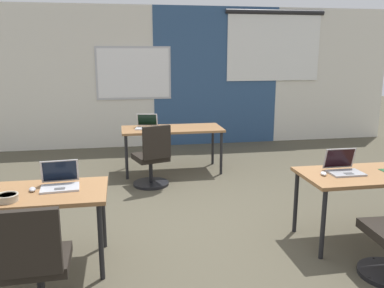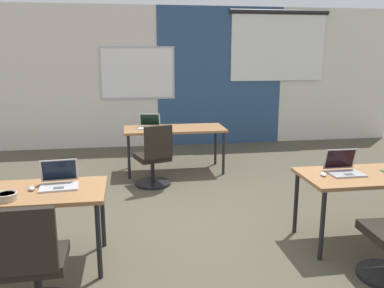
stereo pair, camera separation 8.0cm
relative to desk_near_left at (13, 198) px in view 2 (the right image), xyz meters
name	(u,v)px [view 2 (the right image)]	position (x,y,z in m)	size (l,w,h in m)	color
ground_plane	(198,227)	(1.75, 0.60, -0.66)	(24.00, 24.00, 0.00)	#4C4738
back_wall_assembly	(165,77)	(1.79, 4.80, 0.75)	(10.00, 0.27, 2.80)	silver
desk_near_left	(13,198)	(0.00, 0.00, 0.00)	(1.60, 0.70, 0.72)	olive
desk_near_right	(380,179)	(3.50, 0.00, 0.00)	(1.60, 0.70, 0.72)	olive
desk_far_center	(175,131)	(1.75, 2.80, 0.00)	(1.60, 0.70, 0.72)	olive
laptop_near_left_inner	(59,181)	(0.39, 0.09, 0.11)	(0.35, 0.32, 0.23)	#B7B7BC
mouse_near_left_inner	(32,188)	(0.16, 0.02, 0.08)	(0.07, 0.11, 0.03)	#B2B2B7
chair_near_left_inner	(34,271)	(0.32, -0.77, -0.28)	(0.52, 0.55, 0.92)	black
laptop_near_right_inner	(344,168)	(3.14, 0.06, 0.11)	(0.33, 0.29, 0.23)	#9E9EA3
mouse_near_right_inner	(323,174)	(2.90, 0.01, 0.08)	(0.08, 0.11, 0.03)	silver
laptop_far_left	(149,125)	(1.35, 2.84, 0.11)	(0.38, 0.37, 0.22)	silver
chair_far_left	(154,161)	(1.37, 2.09, -0.28)	(0.55, 0.60, 0.92)	black
snack_bowl	(6,196)	(0.01, -0.20, 0.10)	(0.18, 0.18, 0.06)	tan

